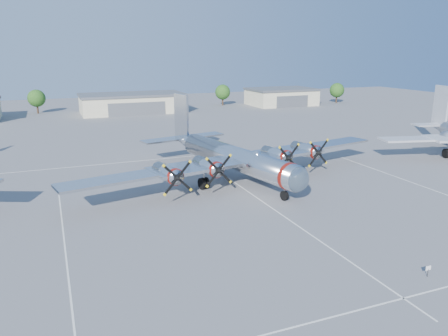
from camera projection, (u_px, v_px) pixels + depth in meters
name	position (u px, v px, depth m)	size (l,w,h in m)	color
ground	(263.00, 202.00, 50.76)	(260.00, 260.00, 0.00)	#5E5E61
parking_lines	(270.00, 207.00, 49.19)	(60.00, 50.08, 0.01)	silver
hangar_center	(132.00, 103.00, 123.47)	(28.60, 14.60, 5.40)	beige
hangar_east	(281.00, 97.00, 140.77)	(20.60, 14.60, 5.40)	beige
tree_west	(37.00, 98.00, 121.27)	(4.80, 4.80, 6.64)	#382619
tree_east	(223.00, 92.00, 139.30)	(4.80, 4.80, 6.64)	#382619
tree_far_east	(337.00, 90.00, 145.82)	(4.80, 4.80, 6.64)	#382619
main_bomber_b29	(231.00, 178.00, 60.23)	(47.23, 32.31, 10.45)	silver
info_placard	(428.00, 269.00, 33.86)	(0.48, 0.05, 0.92)	black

